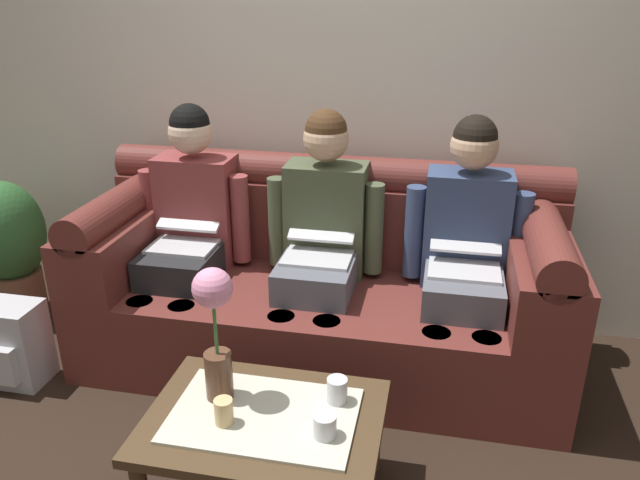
% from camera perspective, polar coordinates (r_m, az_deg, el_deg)
% --- Properties ---
extents(back_wall_patterned, '(6.00, 0.12, 2.90)m').
position_cam_1_polar(back_wall_patterned, '(3.20, 2.19, 17.51)').
color(back_wall_patterned, silver).
rests_on(back_wall_patterned, ground_plane).
extents(couch, '(2.25, 0.88, 0.96)m').
position_cam_1_polar(couch, '(3.00, 0.17, -4.44)').
color(couch, maroon).
rests_on(couch, ground_plane).
extents(person_left, '(0.56, 0.67, 1.22)m').
position_cam_1_polar(person_left, '(3.07, -11.98, 1.56)').
color(person_left, '#232326').
rests_on(person_left, ground_plane).
extents(person_middle, '(0.56, 0.67, 1.22)m').
position_cam_1_polar(person_middle, '(2.88, 0.16, 0.63)').
color(person_middle, '#595B66').
rests_on(person_middle, ground_plane).
extents(person_right, '(0.56, 0.67, 1.22)m').
position_cam_1_polar(person_right, '(2.83, 13.35, -0.40)').
color(person_right, '#595B66').
rests_on(person_right, ground_plane).
extents(coffee_table, '(0.81, 0.59, 0.39)m').
position_cam_1_polar(coffee_table, '(2.22, -5.19, -16.95)').
color(coffee_table, '#47331E').
rests_on(coffee_table, ground_plane).
extents(flower_vase, '(0.14, 0.14, 0.50)m').
position_cam_1_polar(flower_vase, '(2.11, -9.71, -7.66)').
color(flower_vase, brown).
rests_on(flower_vase, coffee_table).
extents(cup_near_left, '(0.08, 0.08, 0.08)m').
position_cam_1_polar(cup_near_left, '(2.06, 0.44, -16.82)').
color(cup_near_left, silver).
rests_on(cup_near_left, coffee_table).
extents(cup_near_right, '(0.06, 0.06, 0.09)m').
position_cam_1_polar(cup_near_right, '(2.13, -8.91, -15.44)').
color(cup_near_right, '#DBB77A').
rests_on(cup_near_right, coffee_table).
extents(cup_far_center, '(0.07, 0.07, 0.09)m').
position_cam_1_polar(cup_far_center, '(2.20, 1.59, -13.73)').
color(cup_far_center, silver).
rests_on(cup_far_center, coffee_table).
extents(backpack_left, '(0.31, 0.25, 0.40)m').
position_cam_1_polar(backpack_left, '(3.22, -26.83, -8.62)').
color(backpack_left, '#B7B7BC').
rests_on(backpack_left, ground_plane).
extents(potted_plant, '(0.40, 0.40, 0.78)m').
position_cam_1_polar(potted_plant, '(3.75, -26.89, -0.27)').
color(potted_plant, brown).
rests_on(potted_plant, ground_plane).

